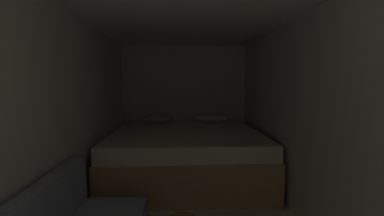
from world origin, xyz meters
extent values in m
cube|color=silver|center=(0.00, 4.76, 1.01)|extent=(2.30, 0.05, 2.03)
cube|color=silver|center=(-1.13, 2.14, 1.01)|extent=(0.05, 5.18, 2.03)
cube|color=silver|center=(1.13, 2.14, 1.01)|extent=(0.05, 5.18, 2.03)
cube|color=tan|center=(0.00, 3.67, 0.24)|extent=(2.08, 2.02, 0.49)
cube|color=beige|center=(0.00, 3.67, 0.58)|extent=(2.04, 1.98, 0.19)
ellipsoid|color=white|center=(-0.47, 4.49, 0.75)|extent=(0.55, 0.29, 0.14)
ellipsoid|color=white|center=(0.47, 4.49, 0.75)|extent=(0.55, 0.29, 0.14)
camera|label=1|loc=(-0.11, -0.11, 1.36)|focal=25.14mm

